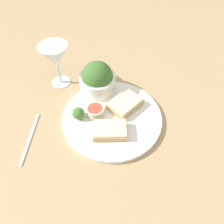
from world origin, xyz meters
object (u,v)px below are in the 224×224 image
(sauce_ramekin, at_px, (95,111))
(fork, at_px, (30,137))
(cheese_toast_far, at_px, (110,130))
(wine_glass, at_px, (55,57))
(salad_bowl, at_px, (97,79))
(cheese_toast_near, at_px, (125,104))

(sauce_ramekin, height_order, fork, sauce_ramekin)
(cheese_toast_far, xyz_separation_m, wine_glass, (0.13, -0.24, 0.08))
(sauce_ramekin, bearing_deg, fork, 13.25)
(salad_bowl, xyz_separation_m, fork, (0.21, 0.15, -0.05))
(cheese_toast_near, bearing_deg, sauce_ramekin, 9.33)
(salad_bowl, bearing_deg, cheese_toast_near, 129.00)
(sauce_ramekin, relative_size, fork, 0.31)
(salad_bowl, relative_size, cheese_toast_near, 0.98)
(salad_bowl, bearing_deg, wine_glass, -28.72)
(cheese_toast_near, bearing_deg, cheese_toast_far, 55.94)
(sauce_ramekin, relative_size, cheese_toast_far, 0.52)
(sauce_ramekin, xyz_separation_m, fork, (0.19, 0.05, -0.03))
(cheese_toast_near, height_order, fork, cheese_toast_near)
(salad_bowl, height_order, wine_glass, wine_glass)
(cheese_toast_near, height_order, wine_glass, wine_glass)
(wine_glass, bearing_deg, sauce_ramekin, 120.65)
(fork, bearing_deg, wine_glass, -112.77)
(cheese_toast_near, distance_m, cheese_toast_far, 0.11)
(salad_bowl, distance_m, cheese_toast_far, 0.18)
(salad_bowl, bearing_deg, sauce_ramekin, 78.96)
(salad_bowl, xyz_separation_m, cheese_toast_near, (-0.07, 0.09, -0.03))
(salad_bowl, bearing_deg, cheese_toast_far, 93.99)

